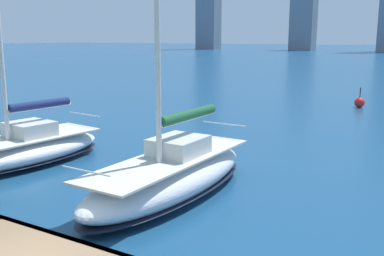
{
  "coord_description": "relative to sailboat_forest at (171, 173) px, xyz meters",
  "views": [
    {
      "loc": [
        -6.62,
        5.04,
        4.83
      ],
      "look_at": [
        -0.01,
        -6.09,
        2.2
      ],
      "focal_mm": 42.0,
      "sensor_mm": 36.0,
      "label": 1
    }
  ],
  "objects": [
    {
      "name": "sailboat_forest",
      "position": [
        0.0,
        0.0,
        0.0
      ],
      "size": [
        2.56,
        7.72,
        12.56
      ],
      "color": "white",
      "rests_on": "ground"
    },
    {
      "name": "sailboat_navy",
      "position": [
        6.91,
        -0.08,
        -0.12
      ],
      "size": [
        3.45,
        7.2,
        9.51
      ],
      "color": "white",
      "rests_on": "ground"
    },
    {
      "name": "channel_buoy",
      "position": [
        -1.51,
        -21.63,
        -0.38
      ],
      "size": [
        0.7,
        0.7,
        1.4
      ],
      "color": "red",
      "rests_on": "ground"
    }
  ]
}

